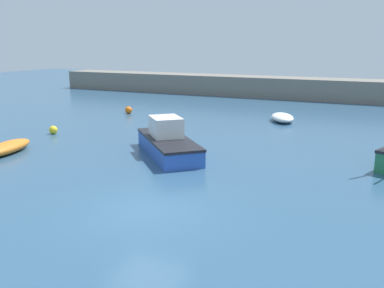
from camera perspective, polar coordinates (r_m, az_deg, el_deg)
The scene contains 7 objects.
ground_plane at distance 14.35m, azimuth -6.03°, elevation -9.19°, with size 120.00×120.00×0.20m, color #2D5170.
harbor_breakwater at distance 43.57m, azimuth 16.02°, elevation 7.07°, with size 57.72×3.55×2.02m, color slate.
rowboat_blue_near at distance 30.59m, azimuth 11.95°, elevation 3.47°, with size 2.52×3.14×0.58m.
motorboat_grey_hull at distance 21.03m, azimuth -3.25°, elevation 0.26°, with size 5.29×5.43×1.83m.
rowboat_white_midwater at distance 23.26m, azimuth -23.40°, elevation -0.43°, with size 1.80×3.49×0.58m.
mooring_buoy_yellow at distance 27.18m, azimuth -18.01°, elevation 1.81°, with size 0.51×0.51×0.51m, color yellow.
mooring_buoy_orange at distance 33.77m, azimuth -8.46°, elevation 4.51°, with size 0.56×0.56×0.56m, color orange.
Camera 1 is at (6.96, -11.29, 5.38)m, focal length 40.00 mm.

